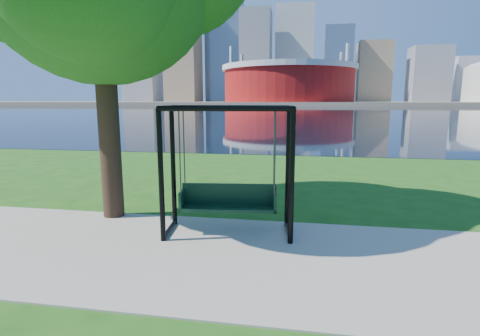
# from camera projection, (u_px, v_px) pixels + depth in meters

# --- Properties ---
(ground) EXTENTS (900.00, 900.00, 0.00)m
(ground) POSITION_uv_depth(u_px,v_px,m) (253.00, 247.00, 6.98)
(ground) COLOR #1E5114
(ground) RESTS_ON ground
(path) EXTENTS (120.00, 4.00, 0.03)m
(path) POSITION_uv_depth(u_px,v_px,m) (250.00, 257.00, 6.49)
(path) COLOR #9E937F
(path) RESTS_ON ground
(river) EXTENTS (900.00, 180.00, 0.02)m
(river) POSITION_uv_depth(u_px,v_px,m) (302.00, 110.00, 105.89)
(river) COLOR black
(river) RESTS_ON ground
(far_bank) EXTENTS (900.00, 228.00, 2.00)m
(far_bank) POSITION_uv_depth(u_px,v_px,m) (305.00, 103.00, 303.54)
(far_bank) COLOR #937F60
(far_bank) RESTS_ON ground
(stadium) EXTENTS (83.00, 83.00, 32.00)m
(stadium) POSITION_uv_depth(u_px,v_px,m) (289.00, 82.00, 234.03)
(stadium) COLOR maroon
(stadium) RESTS_ON far_bank
(skyline) EXTENTS (392.00, 66.00, 96.50)m
(skyline) POSITION_uv_depth(u_px,v_px,m) (301.00, 60.00, 311.07)
(skyline) COLOR gray
(skyline) RESTS_ON far_bank
(swing) EXTENTS (2.65, 1.39, 2.60)m
(swing) POSITION_uv_depth(u_px,v_px,m) (228.00, 174.00, 7.47)
(swing) COLOR black
(swing) RESTS_ON ground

